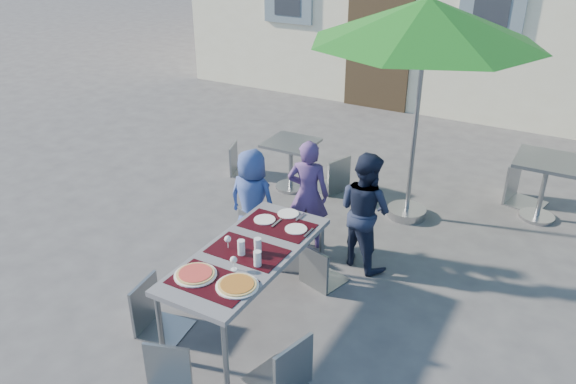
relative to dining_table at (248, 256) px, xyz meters
The scene contains 20 objects.
dining_table is the anchor object (origin of this frame).
pizza_near_left 0.58m from the dining_table, 107.77° to the right, with size 0.37×0.37×0.03m.
pizza_near_right 0.55m from the dining_table, 65.53° to the right, with size 0.36×0.36×0.03m.
glassware 0.17m from the dining_table, 53.23° to the right, with size 0.46×0.40×0.15m.
place_settings 0.65m from the dining_table, 89.21° to the left, with size 0.63×0.45×0.01m.
child_0 1.31m from the dining_table, 120.94° to the left, with size 0.59×0.39×1.21m, color #33498D.
child_1 1.48m from the dining_table, 95.34° to the left, with size 0.48×0.31×1.31m, color #503770.
child_2 1.53m from the dining_table, 67.71° to the left, with size 0.65×0.37×1.34m, color #192038.
chair_0 1.24m from the dining_table, 118.32° to the left, with size 0.52×0.52×0.94m.
chair_1 0.95m from the dining_table, 96.67° to the left, with size 0.51×0.51×0.90m.
chair_2 0.91m from the dining_table, 66.79° to the left, with size 0.49×0.49×0.89m.
chair_3 0.90m from the dining_table, 139.70° to the right, with size 0.48×0.48×0.95m.
chair_4 0.98m from the dining_table, 39.57° to the right, with size 0.53×0.53×0.96m.
chair_5 1.22m from the dining_table, 91.23° to the right, with size 0.50×0.50×0.89m.
patio_umbrella 3.30m from the dining_table, 76.27° to the left, with size 2.69×2.69×2.72m.
cafe_table_0 2.91m from the dining_table, 111.27° to the left, with size 0.66×0.66×0.71m.
bg_chair_l_0 3.41m from the dining_table, 125.47° to the left, with size 0.49×0.49×0.86m.
bg_chair_r_0 2.97m from the dining_table, 99.42° to the left, with size 0.55×0.55×0.96m.
cafe_table_1 4.10m from the dining_table, 58.31° to the left, with size 0.77×0.77×0.82m.
bg_chair_l_1 4.28m from the dining_table, 64.29° to the left, with size 0.56×0.55×1.05m.
Camera 1 is at (1.87, -2.91, 3.54)m, focal length 35.00 mm.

